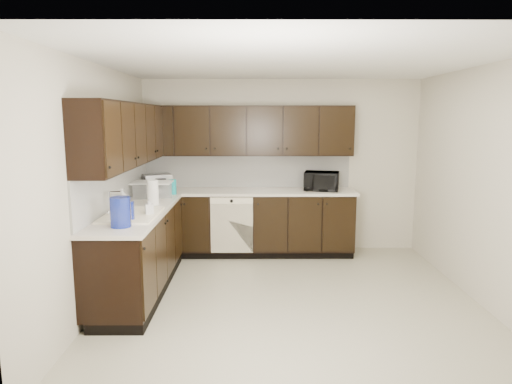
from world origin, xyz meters
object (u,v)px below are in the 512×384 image
sink (131,221)px  microwave (321,181)px  storage_bin (152,190)px  blue_pitcher (120,212)px  toaster_oven (158,182)px

sink → microwave: bearing=36.9°
storage_bin → blue_pitcher: blue_pitcher is taller
microwave → blue_pitcher: (-2.20, -2.16, 0.01)m
toaster_oven → blue_pitcher: blue_pitcher is taller
toaster_oven → storage_bin: toaster_oven is taller
sink → storage_bin: (-0.03, 1.16, 0.15)m
microwave → storage_bin: bearing=-154.9°
microwave → toaster_oven: 2.30m
microwave → toaster_oven: bearing=-167.6°
microwave → toaster_oven: microwave is taller
sink → storage_bin: bearing=91.5°
blue_pitcher → sink: bearing=106.5°
toaster_oven → storage_bin: bearing=-109.1°
sink → storage_bin: 1.17m
storage_bin → blue_pitcher: size_ratio=1.70×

